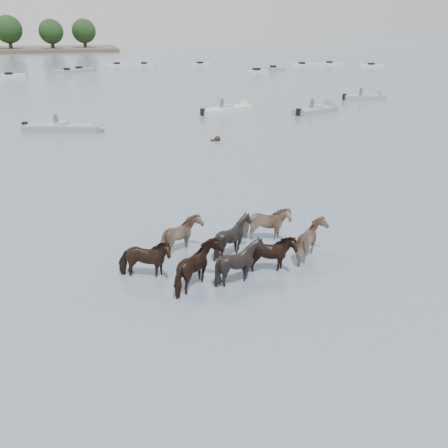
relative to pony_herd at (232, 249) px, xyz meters
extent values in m
plane|color=#4D6070|center=(-2.26, 0.78, -0.60)|extent=(400.00, 400.00, 0.00)
imported|color=black|center=(-2.97, -0.08, -0.02)|extent=(1.97, 1.33, 1.53)
imported|color=#9F876C|center=(-1.44, 1.46, -0.03)|extent=(1.86, 1.93, 1.49)
imported|color=black|center=(0.28, 0.83, 0.02)|extent=(1.72, 1.60, 1.61)
imported|color=gray|center=(1.84, 1.67, -0.01)|extent=(1.99, 1.29, 1.55)
imported|color=black|center=(-1.43, -1.23, 0.03)|extent=(1.85, 1.99, 1.63)
imported|color=black|center=(-0.08, -1.15, 0.02)|extent=(1.90, 1.83, 1.60)
imported|color=black|center=(1.00, -0.81, -0.03)|extent=(1.91, 1.14, 1.51)
imported|color=tan|center=(2.87, -0.25, -0.01)|extent=(1.69, 1.84, 1.54)
sphere|color=black|center=(4.60, 18.81, -0.48)|extent=(0.44, 0.44, 0.44)
cube|color=black|center=(4.35, 18.81, -0.58)|extent=(0.50, 0.22, 0.18)
cube|color=gray|center=(-5.98, 25.38, -0.40)|extent=(6.08, 3.53, 0.55)
cone|color=gray|center=(-3.21, 24.37, -0.40)|extent=(1.40, 1.81, 1.60)
cube|color=#99ADB7|center=(-5.98, 25.38, -0.05)|extent=(1.14, 1.33, 0.35)
cube|color=black|center=(-8.74, 26.40, -0.25)|extent=(0.45, 0.45, 0.60)
cylinder|color=#595966|center=(-6.38, 25.38, 0.15)|extent=(0.36, 0.36, 0.70)
sphere|color=#595966|center=(-6.38, 25.38, 0.60)|extent=(0.24, 0.24, 0.24)
cube|color=silver|center=(8.47, 29.97, -0.40)|extent=(5.65, 3.67, 0.55)
cone|color=silver|center=(10.97, 31.07, -0.40)|extent=(1.47, 1.83, 1.60)
cube|color=#99ADB7|center=(8.47, 29.97, -0.05)|extent=(1.18, 1.35, 0.35)
cube|color=black|center=(5.97, 28.87, -0.25)|extent=(0.46, 0.46, 0.60)
cylinder|color=#595966|center=(8.07, 29.97, 0.15)|extent=(0.36, 0.36, 0.70)
sphere|color=#595966|center=(8.07, 29.97, 0.60)|extent=(0.24, 0.24, 0.24)
cube|color=gray|center=(16.37, 27.50, -0.40)|extent=(5.00, 3.44, 0.55)
cone|color=gray|center=(18.54, 28.50, -0.40)|extent=(1.48, 1.83, 1.60)
cube|color=#99ADB7|center=(16.37, 27.50, -0.05)|extent=(1.19, 1.35, 0.35)
cube|color=black|center=(14.20, 26.51, -0.25)|extent=(0.46, 0.46, 0.60)
cylinder|color=#595966|center=(15.97, 27.50, 0.15)|extent=(0.36, 0.36, 0.70)
sphere|color=#595966|center=(15.97, 27.50, 0.60)|extent=(0.24, 0.24, 0.24)
cube|color=gray|center=(25.13, 33.90, -0.40)|extent=(4.53, 2.46, 0.55)
cone|color=gray|center=(27.23, 33.45, -0.40)|extent=(1.21, 1.75, 1.60)
cube|color=#99ADB7|center=(25.13, 33.90, -0.05)|extent=(1.01, 1.26, 0.35)
cube|color=black|center=(23.03, 34.34, -0.25)|extent=(0.41, 0.41, 0.60)
cylinder|color=#595966|center=(24.73, 33.90, 0.15)|extent=(0.36, 0.36, 0.70)
sphere|color=#595966|center=(24.73, 33.90, 0.60)|extent=(0.24, 0.24, 0.24)
cube|color=silver|center=(-14.47, 68.87, -0.38)|extent=(4.80, 2.89, 0.60)
cube|color=black|center=(-14.47, 68.87, 0.00)|extent=(1.27, 1.27, 0.50)
cube|color=gray|center=(-6.09, 74.64, -0.38)|extent=(4.61, 1.83, 0.60)
cube|color=black|center=(-6.09, 74.64, 0.00)|extent=(1.07, 1.07, 0.50)
cube|color=gray|center=(-4.09, 77.38, -0.38)|extent=(5.39, 2.75, 0.60)
cube|color=black|center=(-4.09, 77.38, 0.00)|extent=(1.22, 1.22, 0.50)
cube|color=silver|center=(2.89, 85.09, -0.38)|extent=(4.45, 2.25, 0.60)
cube|color=black|center=(2.89, 85.09, 0.00)|extent=(1.17, 1.17, 0.50)
cube|color=silver|center=(7.92, 84.12, -0.38)|extent=(4.40, 2.81, 0.60)
cube|color=black|center=(7.92, 84.12, 0.00)|extent=(1.28, 1.28, 0.50)
cube|color=silver|center=(18.42, 82.42, -0.38)|extent=(4.42, 2.22, 0.60)
cube|color=black|center=(18.42, 82.42, 0.00)|extent=(1.16, 1.16, 0.50)
cube|color=silver|center=(24.04, 65.74, -0.38)|extent=(4.56, 3.16, 0.60)
cube|color=black|center=(24.04, 65.74, 0.00)|extent=(1.32, 1.32, 0.50)
cube|color=gray|center=(28.67, 70.16, -0.38)|extent=(4.81, 2.36, 0.60)
cube|color=black|center=(28.67, 70.16, 0.00)|extent=(1.17, 1.17, 0.50)
cube|color=silver|center=(36.79, 76.00, -0.38)|extent=(5.29, 1.84, 0.60)
cube|color=black|center=(36.79, 76.00, 0.00)|extent=(1.06, 1.06, 0.50)
cube|color=silver|center=(42.93, 76.75, -0.38)|extent=(5.82, 1.95, 0.60)
cube|color=black|center=(42.93, 76.75, 0.00)|extent=(1.08, 1.08, 0.50)
cube|color=silver|center=(48.43, 70.69, -0.38)|extent=(4.87, 2.04, 0.60)
cube|color=black|center=(48.43, 70.69, 0.00)|extent=(1.11, 1.11, 0.50)
cylinder|color=#382619|center=(-21.79, 144.25, 1.10)|extent=(1.00, 1.00, 3.39)
sphere|color=black|center=(-21.79, 144.25, 5.52)|extent=(7.53, 7.53, 7.53)
cylinder|color=#382619|center=(-10.45, 143.47, 0.93)|extent=(1.00, 1.00, 3.05)
sphere|color=black|center=(-10.45, 143.47, 4.91)|extent=(6.77, 6.77, 6.77)
cylinder|color=#382619|center=(-1.38, 146.42, 0.95)|extent=(1.00, 1.00, 3.09)
sphere|color=black|center=(-1.38, 146.42, 4.98)|extent=(6.86, 6.86, 6.86)
camera|label=1|loc=(-4.43, -14.49, 7.10)|focal=39.59mm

